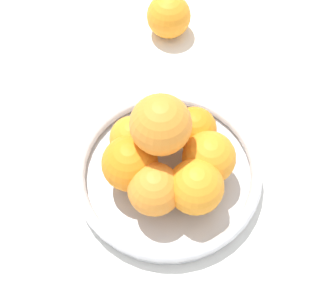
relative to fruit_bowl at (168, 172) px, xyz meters
The scene contains 4 objects.
ground_plane 0.02m from the fruit_bowl, ahead, with size 4.00×4.00×0.00m, color white.
fruit_bowl is the anchor object (origin of this frame).
orange_pile 0.06m from the fruit_bowl, 141.05° to the left, with size 0.19×0.19×0.14m.
stray_orange 0.31m from the fruit_bowl, 16.85° to the right, with size 0.08×0.08×0.08m, color orange.
Camera 1 is at (-0.32, 0.09, 0.64)m, focal length 50.00 mm.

